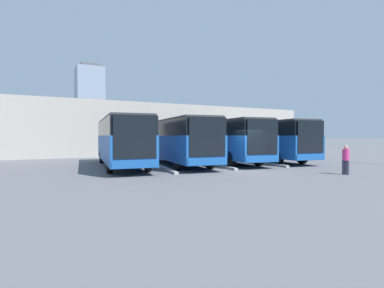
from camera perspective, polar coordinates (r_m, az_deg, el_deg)
ground_plane at (r=18.75m, az=9.82°, el=-4.98°), size 600.00×600.00×0.00m
bus_0 at (r=26.43m, az=13.56°, el=0.88°), size 3.96×11.46×3.32m
curb_divider_0 at (r=23.93m, az=12.53°, el=-3.42°), size 1.18×7.07×0.15m
bus_1 at (r=24.13m, az=5.94°, el=0.86°), size 3.96×11.46×3.32m
curb_divider_1 at (r=21.73m, az=3.91°, el=-3.88°), size 1.18×7.07×0.15m
bus_2 at (r=22.07m, az=-2.77°, el=0.81°), size 3.96×11.46×3.32m
curb_divider_2 at (r=19.84m, az=-6.04°, el=-4.40°), size 1.18×7.07×0.15m
bus_3 at (r=21.05m, az=-13.29°, el=0.74°), size 3.96×11.46×3.32m
pedestrian at (r=18.47m, az=27.24°, el=-2.53°), size 0.44×0.44×1.61m
station_building at (r=37.15m, az=-10.03°, el=2.74°), size 42.66×11.84×5.79m
office_tower at (r=246.10m, az=-18.91°, el=7.45°), size 19.87×19.87×57.20m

